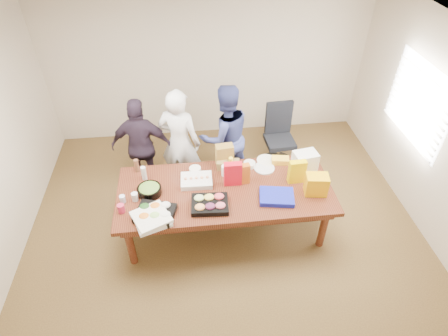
{
  "coord_description": "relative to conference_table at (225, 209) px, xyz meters",
  "views": [
    {
      "loc": [
        -0.42,
        -3.54,
        4.08
      ],
      "look_at": [
        -0.0,
        0.1,
        1.02
      ],
      "focal_mm": 29.95,
      "sensor_mm": 36.0,
      "label": 1
    }
  ],
  "objects": [
    {
      "name": "floor",
      "position": [
        0.0,
        0.0,
        -0.39
      ],
      "size": [
        5.5,
        5.0,
        0.02
      ],
      "primitive_type": "cube",
      "color": "#47301E",
      "rests_on": "ground"
    },
    {
      "name": "ceiling",
      "position": [
        0.0,
        0.0,
        2.33
      ],
      "size": [
        5.5,
        5.0,
        0.02
      ],
      "primitive_type": "cube",
      "color": "white",
      "rests_on": "wall_back"
    },
    {
      "name": "wall_back",
      "position": [
        0.0,
        2.5,
        0.98
      ],
      "size": [
        5.5,
        0.04,
        2.7
      ],
      "primitive_type": "cube",
      "color": "beige",
      "rests_on": "floor"
    },
    {
      "name": "wall_right",
      "position": [
        2.75,
        0.0,
        0.98
      ],
      "size": [
        0.04,
        5.0,
        2.7
      ],
      "primitive_type": "cube",
      "color": "beige",
      "rests_on": "floor"
    },
    {
      "name": "window_panel",
      "position": [
        2.72,
        0.6,
        1.12
      ],
      "size": [
        0.03,
        1.4,
        1.1
      ],
      "primitive_type": "cube",
      "color": "white",
      "rests_on": "wall_right"
    },
    {
      "name": "window_blinds",
      "position": [
        2.68,
        0.6,
        1.12
      ],
      "size": [
        0.04,
        1.36,
        1.0
      ],
      "primitive_type": "cube",
      "color": "beige",
      "rests_on": "wall_right"
    },
    {
      "name": "conference_table",
      "position": [
        0.0,
        0.0,
        0.0
      ],
      "size": [
        2.8,
        1.2,
        0.75
      ],
      "primitive_type": "cube",
      "color": "#4C1C0F",
      "rests_on": "floor"
    },
    {
      "name": "office_chair",
      "position": [
        1.06,
        1.33,
        0.15
      ],
      "size": [
        0.56,
        0.56,
        1.05
      ],
      "primitive_type": "cube",
      "rotation": [
        0.0,
        0.0,
        0.06
      ],
      "color": "black",
      "rests_on": "floor"
    },
    {
      "name": "person_center",
      "position": [
        -0.56,
        0.94,
        0.49
      ],
      "size": [
        0.74,
        0.61,
        1.72
      ],
      "primitive_type": "imported",
      "rotation": [
        0.0,
        0.0,
        2.77
      ],
      "color": "silver",
      "rests_on": "floor"
    },
    {
      "name": "person_right",
      "position": [
        0.13,
        1.06,
        0.46
      ],
      "size": [
        0.96,
        0.83,
        1.68
      ],
      "primitive_type": "imported",
      "rotation": [
        0.0,
        0.0,
        3.42
      ],
      "color": "#373F7E",
      "rests_on": "floor"
    },
    {
      "name": "person_left",
      "position": [
        -1.12,
        1.03,
        0.4
      ],
      "size": [
        0.95,
        0.49,
        1.56
      ],
      "primitive_type": "imported",
      "rotation": [
        0.0,
        0.0,
        3.02
      ],
      "color": "#2A1E2D",
      "rests_on": "floor"
    },
    {
      "name": "veggie_tray",
      "position": [
        -0.89,
        -0.37,
        0.41
      ],
      "size": [
        0.54,
        0.47,
        0.07
      ],
      "primitive_type": "cube",
      "rotation": [
        0.0,
        0.0,
        -0.3
      ],
      "color": "black",
      "rests_on": "conference_table"
    },
    {
      "name": "fruit_tray",
      "position": [
        -0.22,
        -0.29,
        0.41
      ],
      "size": [
        0.48,
        0.38,
        0.07
      ],
      "primitive_type": "cube",
      "rotation": [
        0.0,
        0.0,
        -0.06
      ],
      "color": "black",
      "rests_on": "conference_table"
    },
    {
      "name": "sheet_cake",
      "position": [
        -0.36,
        0.17,
        0.41
      ],
      "size": [
        0.42,
        0.32,
        0.07
      ],
      "primitive_type": "cube",
      "rotation": [
        0.0,
        0.0,
        -0.03
      ],
      "color": "white",
      "rests_on": "conference_table"
    },
    {
      "name": "salad_bowl",
      "position": [
        -0.97,
        0.03,
        0.42
      ],
      "size": [
        0.33,
        0.33,
        0.1
      ],
      "primitive_type": "cylinder",
      "rotation": [
        0.0,
        0.0,
        -0.09
      ],
      "color": "black",
      "rests_on": "conference_table"
    },
    {
      "name": "chip_bag_blue",
      "position": [
        0.63,
        -0.25,
        0.41
      ],
      "size": [
        0.48,
        0.39,
        0.06
      ],
      "primitive_type": "cube",
      "rotation": [
        0.0,
        0.0,
        -0.17
      ],
      "color": "#121BA9",
      "rests_on": "conference_table"
    },
    {
      "name": "chip_bag_red",
      "position": [
        0.11,
        0.09,
        0.54
      ],
      "size": [
        0.23,
        0.1,
        0.34
      ],
      "primitive_type": "cube",
      "rotation": [
        0.0,
        0.0,
        -0.02
      ],
      "color": "red",
      "rests_on": "conference_table"
    },
    {
      "name": "chip_bag_yellow",
      "position": [
        0.96,
        0.04,
        0.54
      ],
      "size": [
        0.23,
        0.1,
        0.33
      ],
      "primitive_type": "cube",
      "rotation": [
        0.0,
        0.0,
        0.04
      ],
      "color": "#F3CF00",
      "rests_on": "conference_table"
    },
    {
      "name": "chip_bag_orange",
      "position": [
        0.24,
        0.1,
        0.52
      ],
      "size": [
        0.2,
        0.11,
        0.3
      ],
      "primitive_type": "cube",
      "rotation": [
        0.0,
        0.0,
        0.13
      ],
      "color": "#CA6015",
      "rests_on": "conference_table"
    },
    {
      "name": "mayo_jar",
      "position": [
        0.03,
        0.28,
        0.45
      ],
      "size": [
        0.11,
        0.11,
        0.16
      ],
      "primitive_type": "cylinder",
      "rotation": [
        0.0,
        0.0,
        0.15
      ],
      "color": "white",
      "rests_on": "conference_table"
    },
    {
      "name": "mustard_bottle",
      "position": [
        0.13,
        0.42,
        0.46
      ],
      "size": [
        0.07,
        0.07,
        0.17
      ],
      "primitive_type": "cylinder",
      "rotation": [
        0.0,
        0.0,
        -0.1
      ],
      "color": "yellow",
      "rests_on": "conference_table"
    },
    {
      "name": "dressing_bottle",
      "position": [
        -1.16,
        0.5,
        0.47
      ],
      "size": [
        0.08,
        0.08,
        0.19
      ],
      "primitive_type": "cylinder",
      "rotation": [
        0.0,
        0.0,
        0.25
      ],
      "color": "brown",
      "rests_on": "conference_table"
    },
    {
      "name": "ranch_bottle",
      "position": [
        -1.05,
        0.32,
        0.48
      ],
      "size": [
        0.08,
        0.08,
        0.2
      ],
      "primitive_type": "cylinder",
      "rotation": [
        0.0,
        0.0,
        -0.2
      ],
      "color": "silver",
      "rests_on": "conference_table"
    },
    {
      "name": "banana_bunch",
      "position": [
        0.84,
        0.46,
        0.42
      ],
      "size": [
        0.26,
        0.18,
        0.08
      ],
      "primitive_type": "cube",
      "rotation": [
        0.0,
        0.0,
        -0.17
      ],
      "color": "yellow",
      "rests_on": "conference_table"
    },
    {
      "name": "bread_loaf",
      "position": [
        0.09,
        0.42,
        0.44
      ],
      "size": [
        0.33,
        0.17,
        0.13
      ],
      "primitive_type": "cube",
      "rotation": [
        0.0,
        0.0,
        -0.1
      ],
      "color": "olive",
      "rests_on": "conference_table"
    },
    {
      "name": "kraft_bag",
      "position": [
        0.05,
        0.52,
        0.53
      ],
      "size": [
        0.25,
        0.16,
        0.31
      ],
      "primitive_type": "cube",
      "rotation": [
        0.0,
        0.0,
        0.09
      ],
      "color": "olive",
      "rests_on": "conference_table"
    },
    {
      "name": "red_cup",
      "position": [
        -1.3,
        -0.26,
        0.43
      ],
      "size": [
        0.11,
        0.11,
        0.12
      ],
      "primitive_type": "cylinder",
      "rotation": [
        0.0,
        0.0,
        0.31
      ],
      "color": "#BD2343",
      "rests_on": "conference_table"
    },
    {
      "name": "clear_cup_a",
      "position": [
        -1.3,
        -0.09,
        0.43
      ],
      "size": [
        0.09,
        0.09,
        0.1
      ],
      "primitive_type": "cylinder",
      "rotation": [
        0.0,
        0.0,
        -0.28
      ],
      "color": "silver",
      "rests_on": "conference_table"
    },
    {
      "name": "clear_cup_b",
      "position": [
        -1.15,
        -0.08,
        0.43
      ],
      "size": [
        0.09,
        0.09,
        0.11
      ],
      "primitive_type": "cylinder",
      "rotation": [
        0.0,
        0.0,
        0.09
      ],
      "color": "silver",
      "rests_on": "conference_table"
    },
    {
      "name": "pizza_box_lower",
      "position": [
        -0.93,
        -0.45,
        0.4
      ],
      "size": [
        0.51,
        0.51,
        0.05
      ],
      "primitive_type": "cube",
      "rotation": [
        0.0,
        0.0,
        0.34
      ],
      "color": "white",
      "rests_on": "conference_table"
    },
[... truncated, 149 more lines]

